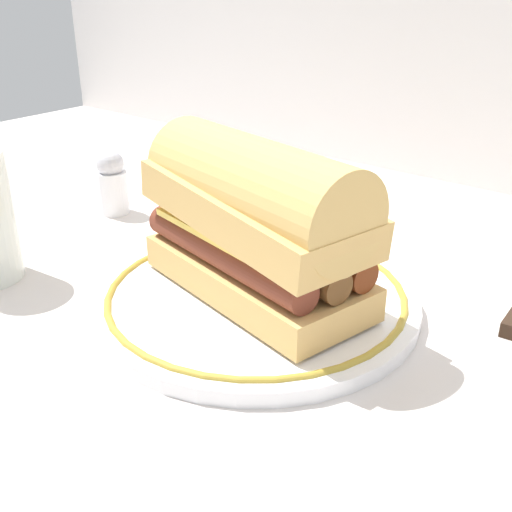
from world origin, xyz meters
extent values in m
plane|color=silver|center=(0.00, 0.00, 0.00)|extent=(1.50, 1.50, 0.00)
cylinder|color=white|center=(0.01, -0.02, 0.01)|extent=(0.26, 0.26, 0.01)
torus|color=#B29333|center=(0.01, -0.02, 0.01)|extent=(0.24, 0.24, 0.01)
cube|color=tan|center=(0.01, -0.02, 0.03)|extent=(0.21, 0.13, 0.03)
cylinder|color=brown|center=(0.00, -0.04, 0.05)|extent=(0.18, 0.06, 0.03)
cylinder|color=brown|center=(0.01, -0.02, 0.05)|extent=(0.18, 0.06, 0.03)
cylinder|color=maroon|center=(0.02, 0.01, 0.05)|extent=(0.18, 0.06, 0.03)
cube|color=#EFC64C|center=(0.01, -0.02, 0.07)|extent=(0.17, 0.11, 0.01)
cube|color=tan|center=(0.01, -0.02, 0.09)|extent=(0.21, 0.13, 0.04)
cylinder|color=tan|center=(0.01, -0.02, 0.10)|extent=(0.20, 0.11, 0.07)
cylinder|color=white|center=(-0.25, 0.05, 0.02)|extent=(0.03, 0.03, 0.05)
sphere|color=silver|center=(-0.25, 0.05, 0.06)|extent=(0.03, 0.03, 0.03)
camera|label=1|loc=(0.29, -0.36, 0.25)|focal=43.96mm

